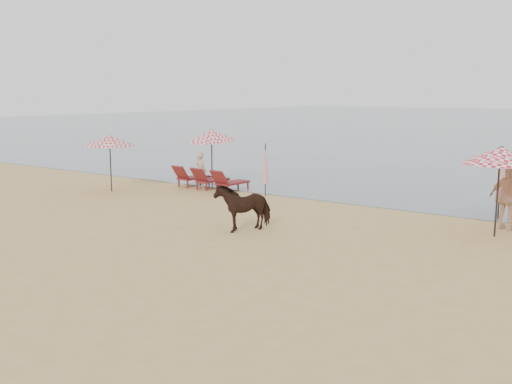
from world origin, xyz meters
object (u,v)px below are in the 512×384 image
(umbrella_closed_right, at_px, (501,175))
(umbrella_closed_left, at_px, (265,164))
(cow, at_px, (244,206))
(umbrella_open_right, at_px, (500,156))
(umbrella_open_left_a, at_px, (110,141))
(beachgoer_left, at_px, (201,171))
(lounger_cluster_left, at_px, (209,179))
(beachgoer_right_b, at_px, (509,197))
(umbrella_open_left_b, at_px, (212,135))

(umbrella_closed_right, bearing_deg, umbrella_closed_left, -175.10)
(umbrella_closed_right, bearing_deg, cow, -136.07)
(umbrella_open_right, xyz_separation_m, umbrella_closed_right, (-0.40, 2.23, -0.81))
(umbrella_open_left_a, xyz_separation_m, beachgoer_left, (2.51, 2.51, -1.27))
(lounger_cluster_left, bearing_deg, beachgoer_right_b, 2.72)
(umbrella_open_left_a, height_order, beachgoer_right_b, umbrella_open_left_a)
(lounger_cluster_left, xyz_separation_m, umbrella_closed_left, (2.78, -0.02, 0.79))
(umbrella_open_right, bearing_deg, umbrella_open_left_b, -168.94)
(lounger_cluster_left, xyz_separation_m, umbrella_closed_right, (10.90, 0.67, 0.95))
(lounger_cluster_left, distance_m, beachgoer_right_b, 11.41)
(umbrella_closed_left, bearing_deg, umbrella_open_right, -10.23)
(lounger_cluster_left, xyz_separation_m, umbrella_open_left_a, (-2.82, -2.61, 1.58))
(umbrella_open_right, bearing_deg, lounger_cluster_left, -165.75)
(cow, relative_size, beachgoer_right_b, 0.85)
(lounger_cluster_left, relative_size, cow, 1.89)
(umbrella_closed_left, height_order, beachgoer_right_b, umbrella_closed_left)
(cow, bearing_deg, umbrella_closed_right, 67.31)
(lounger_cluster_left, distance_m, cow, 7.10)
(umbrella_closed_right, bearing_deg, umbrella_open_right, -79.87)
(umbrella_closed_left, distance_m, cow, 5.39)
(umbrella_open_left_a, bearing_deg, umbrella_closed_left, 43.21)
(lounger_cluster_left, height_order, beachgoer_left, beachgoer_left)
(umbrella_open_right, height_order, cow, umbrella_open_right)
(umbrella_open_left_a, bearing_deg, cow, 3.34)
(beachgoer_right_b, bearing_deg, umbrella_closed_left, 11.89)
(umbrella_open_left_a, xyz_separation_m, cow, (8.06, -2.17, -1.34))
(lounger_cluster_left, height_order, umbrella_open_right, umbrella_open_right)
(umbrella_closed_left, distance_m, beachgoer_right_b, 8.63)
(umbrella_closed_right, height_order, beachgoer_left, umbrella_closed_right)
(umbrella_open_left_b, bearing_deg, lounger_cluster_left, -38.28)
(cow, distance_m, beachgoer_right_b, 7.48)
(umbrella_open_right, xyz_separation_m, umbrella_closed_left, (-8.52, 1.54, -0.97))
(umbrella_closed_right, xyz_separation_m, cow, (-5.66, -5.45, -0.72))
(umbrella_open_left_b, height_order, beachgoer_left, umbrella_open_left_b)
(lounger_cluster_left, bearing_deg, umbrella_closed_left, 4.90)
(umbrella_open_right, relative_size, umbrella_closed_right, 1.08)
(umbrella_open_right, bearing_deg, umbrella_open_left_a, -153.64)
(umbrella_closed_left, bearing_deg, beachgoer_right_b, -3.38)
(cow, height_order, beachgoer_left, beachgoer_left)
(umbrella_open_left_a, xyz_separation_m, beachgoer_right_b, (14.21, 2.07, -1.08))
(umbrella_closed_right, relative_size, beachgoer_left, 1.52)
(umbrella_open_left_b, xyz_separation_m, beachgoer_left, (0.11, -0.83, -1.38))
(umbrella_open_left_a, relative_size, cow, 1.42)
(cow, bearing_deg, umbrella_open_right, 51.34)
(umbrella_open_left_b, distance_m, umbrella_closed_right, 11.35)
(umbrella_closed_right, xyz_separation_m, beachgoer_left, (-11.21, -0.77, -0.64))
(umbrella_open_right, bearing_deg, umbrella_closed_right, 122.26)
(lounger_cluster_left, height_order, umbrella_open_left_b, umbrella_open_left_b)
(beachgoer_right_b, bearing_deg, umbrella_open_right, 100.29)
(umbrella_open_left_a, xyz_separation_m, umbrella_closed_right, (13.72, 3.28, -0.62))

